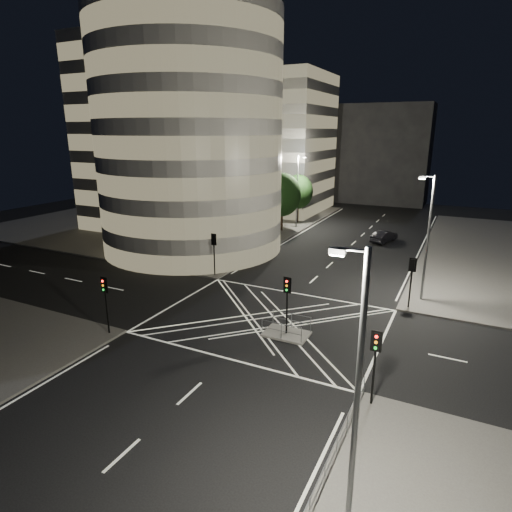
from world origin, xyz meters
The scene contains 24 objects.
ground centered at (0.00, 0.00, 0.00)m, with size 120.00×120.00×0.00m, color black.
sidewalk_far_left centered at (-29.00, 27.00, 0.07)m, with size 42.00×42.00×0.15m, color #4D4A48.
central_island centered at (2.00, -1.50, 0.07)m, with size 3.00×2.00×0.15m, color slate.
office_tower_curved centered at (-20.74, 18.74, 12.65)m, with size 30.00×29.00×27.20m.
office_block_rear centered at (-22.00, 42.00, 11.15)m, with size 24.00×16.00×22.00m, color gray.
building_far_end centered at (-4.00, 58.00, 9.00)m, with size 18.00×8.00×18.00m, color black.
tree_a centered at (-10.50, 9.00, 4.88)m, with size 4.66×4.66×7.42m.
tree_b centered at (-10.50, 15.00, 5.11)m, with size 4.67×4.67×7.65m.
tree_c centered at (-10.50, 21.00, 5.06)m, with size 4.74×4.74×7.65m.
tree_d centered at (-10.50, 27.00, 5.03)m, with size 5.09×5.09×7.82m.
tree_e centered at (-10.50, 33.00, 4.70)m, with size 4.36×4.36×7.07m.
traffic_signal_fl centered at (-8.80, 6.80, 2.91)m, with size 0.55×0.22×4.00m.
traffic_signal_nl centered at (-8.80, -6.80, 2.91)m, with size 0.55×0.22×4.00m.
traffic_signal_fr centered at (8.80, 6.80, 2.91)m, with size 0.55×0.22×4.00m.
traffic_signal_nr centered at (8.80, -6.80, 2.91)m, with size 0.55×0.22×4.00m.
traffic_signal_island centered at (2.00, -1.50, 2.91)m, with size 0.55×0.22×4.00m.
street_lamp_left_near centered at (-9.44, 12.00, 5.54)m, with size 1.25×0.25×10.00m.
street_lamp_left_far centered at (-9.44, 30.00, 5.54)m, with size 1.25×0.25×10.00m.
street_lamp_right_far centered at (9.44, 9.00, 5.54)m, with size 1.25×0.25×10.00m.
street_lamp_right_near centered at (9.44, -14.00, 5.54)m, with size 1.25×0.25×10.00m.
railing_near_right centered at (8.30, -12.15, 0.70)m, with size 0.06×11.70×1.10m, color slate.
railing_island_south centered at (2.00, -2.40, 0.70)m, with size 2.80×0.06×1.10m, color slate.
railing_island_north centered at (2.00, -0.60, 0.70)m, with size 2.80×0.06×1.10m, color slate.
sedan centered at (3.20, 27.25, 0.73)m, with size 1.55×4.45×1.46m, color black.
Camera 1 is at (11.84, -25.99, 13.34)m, focal length 30.00 mm.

